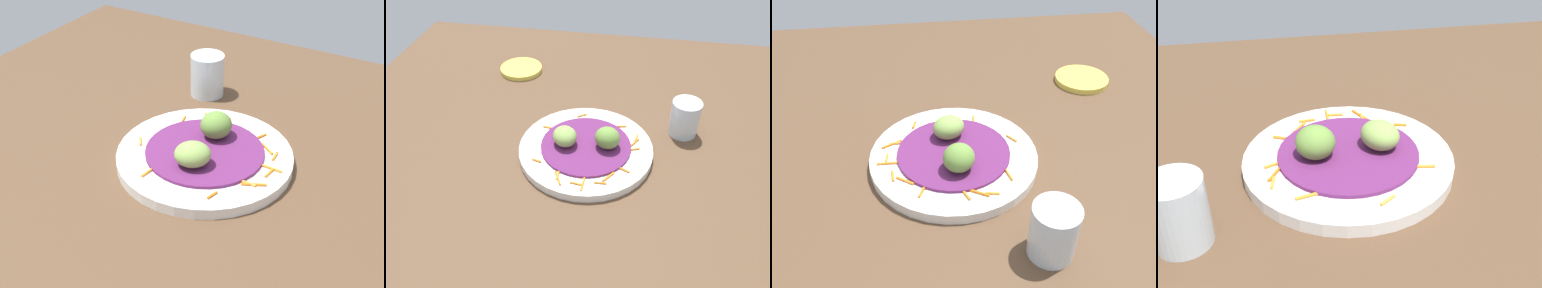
{
  "view_description": "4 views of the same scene",
  "coord_description": "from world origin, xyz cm",
  "views": [
    {
      "loc": [
        -35.9,
        56.38,
        52.05
      ],
      "look_at": [
        -0.6,
        -4.69,
        5.16
      ],
      "focal_mm": 51.55,
      "sensor_mm": 36.0,
      "label": 1
    },
    {
      "loc": [
        -62.99,
        -14.45,
        56.26
      ],
      "look_at": [
        -3.31,
        -3.92,
        4.94
      ],
      "focal_mm": 36.83,
      "sensor_mm": 36.0,
      "label": 2
    },
    {
      "loc": [
        -8.16,
        -58.47,
        47.58
      ],
      "look_at": [
        -0.89,
        -6.36,
        6.36
      ],
      "focal_mm": 39.46,
      "sensor_mm": 36.0,
      "label": 3
    },
    {
      "loc": [
        47.28,
        -14.98,
        37.17
      ],
      "look_at": [
        -3.19,
        -5.02,
        4.94
      ],
      "focal_mm": 43.45,
      "sensor_mm": 36.0,
      "label": 4
    }
  ],
  "objects": [
    {
      "name": "table_surface",
      "position": [
        0.0,
        0.0,
        1.0
      ],
      "size": [
        110.0,
        110.0,
        2.0
      ],
      "primitive_type": "cube",
      "color": "brown",
      "rests_on": "ground"
    },
    {
      "name": "guac_scoop_center",
      "position": [
        -2.14,
        -9.68,
        6.41
      ],
      "size": [
        6.67,
        6.78,
        4.3
      ],
      "primitive_type": "ellipsoid",
      "rotation": [
        0.0,
        0.0,
        4.24
      ],
      "color": "olive",
      "rests_on": "cabbage_bed"
    },
    {
      "name": "carrot_garnish",
      "position": [
        -5.33,
        -7.4,
        3.95
      ],
      "size": [
        23.51,
        21.13,
        0.4
      ],
      "color": "orange",
      "rests_on": "main_plate"
    },
    {
      "name": "guac_scoop_left",
      "position": [
        -2.77,
        -1.13,
        6.12
      ],
      "size": [
        7.08,
        6.81,
        3.71
      ],
      "primitive_type": "ellipsoid",
      "rotation": [
        0.0,
        0.0,
        5.22
      ],
      "color": "#84A851",
      "rests_on": "cabbage_bed"
    },
    {
      "name": "water_glass",
      "position": [
        7.96,
        -25.18,
        5.98
      ],
      "size": [
        6.26,
        6.26,
        7.96
      ],
      "primitive_type": "cylinder",
      "color": "silver",
      "rests_on": "table_surface"
    },
    {
      "name": "main_plate",
      "position": [
        -2.45,
        -5.4,
        2.88
      ],
      "size": [
        27.39,
        27.39,
        1.75
      ],
      "primitive_type": "cylinder",
      "color": "white",
      "rests_on": "table_surface"
    },
    {
      "name": "cabbage_bed",
      "position": [
        -2.45,
        -5.4,
        4.01
      ],
      "size": [
        18.44,
        18.44,
        0.51
      ],
      "primitive_type": "cylinder",
      "color": "#60235B",
      "rests_on": "main_plate"
    }
  ]
}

